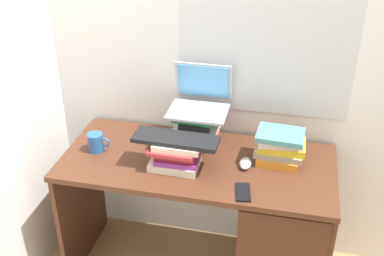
{
  "coord_description": "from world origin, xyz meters",
  "views": [
    {
      "loc": [
        0.42,
        -2.01,
        2.13
      ],
      "look_at": [
        -0.03,
        0.01,
        0.95
      ],
      "focal_mm": 44.91,
      "sensor_mm": 36.0,
      "label": 1
    }
  ],
  "objects_px": {
    "book_stack_keyboard_riser": "(176,154)",
    "laptop": "(200,99)",
    "computer_mouse": "(245,163)",
    "desk": "(262,226)",
    "book_stack_side": "(280,147)",
    "cell_phone": "(243,192)",
    "book_stack_tall": "(197,128)",
    "mug": "(96,142)",
    "keyboard": "(176,139)"
  },
  "relations": [
    {
      "from": "book_stack_side",
      "to": "laptop",
      "type": "xyz_separation_m",
      "value": [
        -0.44,
        0.12,
        0.16
      ]
    },
    {
      "from": "book_stack_tall",
      "to": "mug",
      "type": "distance_m",
      "value": 0.54
    },
    {
      "from": "desk",
      "to": "laptop",
      "type": "bearing_deg",
      "value": 149.38
    },
    {
      "from": "book_stack_tall",
      "to": "mug",
      "type": "relative_size",
      "value": 2.0
    },
    {
      "from": "laptop",
      "to": "computer_mouse",
      "type": "distance_m",
      "value": 0.41
    },
    {
      "from": "mug",
      "to": "cell_phone",
      "type": "height_order",
      "value": "mug"
    },
    {
      "from": "book_stack_tall",
      "to": "keyboard",
      "type": "bearing_deg",
      "value": -104.28
    },
    {
      "from": "desk",
      "to": "keyboard",
      "type": "xyz_separation_m",
      "value": [
        -0.45,
        -0.05,
        0.51
      ]
    },
    {
      "from": "book_stack_keyboard_riser",
      "to": "laptop",
      "type": "relative_size",
      "value": 0.84
    },
    {
      "from": "laptop",
      "to": "cell_phone",
      "type": "xyz_separation_m",
      "value": [
        0.29,
        -0.43,
        -0.24
      ]
    },
    {
      "from": "computer_mouse",
      "to": "cell_phone",
      "type": "xyz_separation_m",
      "value": [
        0.02,
        -0.22,
        -0.01
      ]
    },
    {
      "from": "desk",
      "to": "laptop",
      "type": "relative_size",
      "value": 4.61
    },
    {
      "from": "book_stack_keyboard_riser",
      "to": "keyboard",
      "type": "distance_m",
      "value": 0.09
    },
    {
      "from": "mug",
      "to": "cell_phone",
      "type": "xyz_separation_m",
      "value": [
        0.8,
        -0.2,
        -0.04
      ]
    },
    {
      "from": "book_stack_keyboard_riser",
      "to": "mug",
      "type": "distance_m",
      "value": 0.45
    },
    {
      "from": "book_stack_keyboard_riser",
      "to": "keyboard",
      "type": "bearing_deg",
      "value": -118.07
    },
    {
      "from": "keyboard",
      "to": "cell_phone",
      "type": "distance_m",
      "value": 0.41
    },
    {
      "from": "mug",
      "to": "book_stack_side",
      "type": "bearing_deg",
      "value": 6.33
    },
    {
      "from": "book_stack_tall",
      "to": "book_stack_side",
      "type": "relative_size",
      "value": 0.97
    },
    {
      "from": "book_stack_tall",
      "to": "mug",
      "type": "bearing_deg",
      "value": -161.23
    },
    {
      "from": "computer_mouse",
      "to": "laptop",
      "type": "bearing_deg",
      "value": 143.71
    },
    {
      "from": "book_stack_keyboard_riser",
      "to": "mug",
      "type": "bearing_deg",
      "value": 173.33
    },
    {
      "from": "desk",
      "to": "book_stack_side",
      "type": "xyz_separation_m",
      "value": [
        0.05,
        0.11,
        0.44
      ]
    },
    {
      "from": "desk",
      "to": "book_stack_tall",
      "type": "height_order",
      "value": "book_stack_tall"
    },
    {
      "from": "book_stack_side",
      "to": "cell_phone",
      "type": "height_order",
      "value": "book_stack_side"
    },
    {
      "from": "book_stack_tall",
      "to": "cell_phone",
      "type": "xyz_separation_m",
      "value": [
        0.3,
        -0.37,
        -0.1
      ]
    },
    {
      "from": "keyboard",
      "to": "computer_mouse",
      "type": "relative_size",
      "value": 4.04
    },
    {
      "from": "book_stack_keyboard_riser",
      "to": "computer_mouse",
      "type": "relative_size",
      "value": 2.44
    },
    {
      "from": "book_stack_keyboard_riser",
      "to": "book_stack_side",
      "type": "bearing_deg",
      "value": 17.6
    },
    {
      "from": "cell_phone",
      "to": "book_stack_side",
      "type": "bearing_deg",
      "value": 55.35
    },
    {
      "from": "desk",
      "to": "book_stack_tall",
      "type": "bearing_deg",
      "value": 155.86
    },
    {
      "from": "desk",
      "to": "computer_mouse",
      "type": "bearing_deg",
      "value": 166.94
    },
    {
      "from": "laptop",
      "to": "computer_mouse",
      "type": "xyz_separation_m",
      "value": [
        0.28,
        -0.2,
        -0.23
      ]
    },
    {
      "from": "computer_mouse",
      "to": "mug",
      "type": "bearing_deg",
      "value": -178.34
    },
    {
      "from": "book_stack_tall",
      "to": "book_stack_side",
      "type": "height_order",
      "value": "book_stack_tall"
    },
    {
      "from": "keyboard",
      "to": "book_stack_tall",
      "type": "bearing_deg",
      "value": 77.46
    },
    {
      "from": "book_stack_keyboard_riser",
      "to": "laptop",
      "type": "height_order",
      "value": "laptop"
    },
    {
      "from": "desk",
      "to": "book_stack_side",
      "type": "height_order",
      "value": "book_stack_side"
    },
    {
      "from": "keyboard",
      "to": "cell_phone",
      "type": "relative_size",
      "value": 3.09
    },
    {
      "from": "book_stack_side",
      "to": "keyboard",
      "type": "height_order",
      "value": "same"
    },
    {
      "from": "book_stack_tall",
      "to": "computer_mouse",
      "type": "distance_m",
      "value": 0.33
    },
    {
      "from": "book_stack_keyboard_riser",
      "to": "mug",
      "type": "height_order",
      "value": "book_stack_keyboard_riser"
    },
    {
      "from": "keyboard",
      "to": "mug",
      "type": "distance_m",
      "value": 0.47
    },
    {
      "from": "book_stack_tall",
      "to": "keyboard",
      "type": "height_order",
      "value": "book_stack_tall"
    },
    {
      "from": "mug",
      "to": "computer_mouse",
      "type": "bearing_deg",
      "value": 1.66
    },
    {
      "from": "book_stack_keyboard_riser",
      "to": "book_stack_side",
      "type": "height_order",
      "value": "book_stack_side"
    },
    {
      "from": "book_stack_side",
      "to": "cell_phone",
      "type": "xyz_separation_m",
      "value": [
        -0.14,
        -0.3,
        -0.08
      ]
    },
    {
      "from": "book_stack_tall",
      "to": "keyboard",
      "type": "relative_size",
      "value": 0.57
    },
    {
      "from": "desk",
      "to": "book_stack_keyboard_riser",
      "type": "bearing_deg",
      "value": -173.6
    },
    {
      "from": "cell_phone",
      "to": "laptop",
      "type": "bearing_deg",
      "value": 114.88
    }
  ]
}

